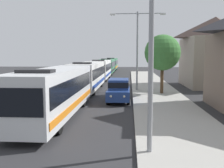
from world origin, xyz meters
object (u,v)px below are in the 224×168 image
bus_middle (101,69)px  streetlamp_near (152,13)px  bus_rear (112,64)px  streetlamp_mid (137,43)px  white_suv (119,89)px  bus_lead (56,90)px  bus_second_in_line (88,75)px  bus_fourth_in_line (107,66)px  roadside_tree (162,53)px

bus_middle → streetlamp_near: (5.40, -30.90, 3.78)m
bus_rear → streetlamp_mid: 38.39m
bus_rear → white_suv: bus_rear is taller
bus_lead → streetlamp_mid: streetlamp_mid is taller
bus_lead → bus_rear: same height
bus_lead → streetlamp_near: size_ratio=1.32×
bus_second_in_line → bus_middle: 12.52m
bus_second_in_line → streetlamp_mid: bearing=-4.8°
bus_lead → bus_fourth_in_line: same height
bus_second_in_line → streetlamp_near: (5.40, -18.38, 3.78)m
bus_middle → streetlamp_mid: size_ratio=1.28×
streetlamp_near → bus_second_in_line: bearing=106.4°
bus_lead → streetlamp_near: 8.87m
bus_rear → white_suv: bearing=-85.2°
bus_fourth_in_line → bus_rear: (-0.00, 12.67, -0.00)m
bus_lead → white_suv: size_ratio=2.56×
bus_rear → white_suv: (3.70, -44.14, -0.66)m
bus_second_in_line → bus_lead: bearing=-90.0°
bus_lead → bus_middle: size_ratio=1.10×
bus_second_in_line → bus_fourth_in_line: (-0.00, 24.72, -0.00)m
bus_lead → white_suv: bearing=57.0°
streetlamp_mid → roadside_tree: bearing=-43.9°
bus_middle → bus_fourth_in_line: size_ratio=0.92×
bus_second_in_line → bus_middle: bearing=90.0°
white_suv → roadside_tree: roadside_tree is taller
bus_lead → streetlamp_near: bearing=-47.7°
bus_fourth_in_line → streetlamp_mid: bearing=-77.9°
white_suv → roadside_tree: (4.09, 3.99, 3.10)m
bus_second_in_line → bus_fourth_in_line: size_ratio=1.00×
white_suv → bus_rear: bearing=94.8°
streetlamp_near → streetlamp_mid: size_ratio=1.07×
bus_middle → streetlamp_mid: bearing=-67.4°
bus_second_in_line → streetlamp_mid: 6.47m
roadside_tree → streetlamp_mid: bearing=136.1°
bus_lead → roadside_tree: size_ratio=2.03×
bus_rear → streetlamp_near: size_ratio=1.28×
bus_lead → bus_middle: bearing=90.0°
streetlamp_mid → roadside_tree: size_ratio=1.45×
streetlamp_near → streetlamp_mid: 17.93m
bus_middle → streetlamp_mid: 14.49m
bus_rear → streetlamp_near: streetlamp_near is taller
bus_rear → streetlamp_mid: size_ratio=1.36×
streetlamp_near → bus_lead: bearing=132.3°
white_suv → streetlamp_mid: (1.70, 6.29, 4.20)m
bus_lead → bus_fourth_in_line: 37.17m
bus_lead → bus_second_in_line: 12.45m
bus_middle → streetlamp_mid: streetlamp_mid is taller
bus_middle → white_suv: bearing=-79.1°
bus_lead → bus_rear: size_ratio=1.03×
bus_rear → roadside_tree: (7.79, -40.15, 2.44)m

